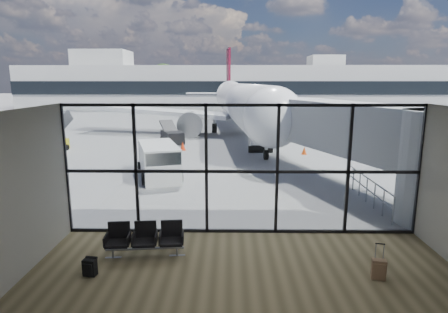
{
  "coord_description": "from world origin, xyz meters",
  "views": [
    {
      "loc": [
        -0.42,
        -12.35,
        5.21
      ],
      "look_at": [
        -0.65,
        3.0,
        2.11
      ],
      "focal_mm": 30.0,
      "sensor_mm": 36.0,
      "label": 1
    }
  ],
  "objects_px": {
    "backpack": "(90,267)",
    "belt_loader": "(172,136)",
    "suitcase": "(379,269)",
    "airliner": "(241,103)",
    "mobile_stairs": "(48,144)",
    "seating_row": "(145,237)",
    "service_van": "(159,161)"
  },
  "relations": [
    {
      "from": "seating_row",
      "to": "backpack",
      "type": "height_order",
      "value": "seating_row"
    },
    {
      "from": "airliner",
      "to": "belt_loader",
      "type": "xyz_separation_m",
      "value": [
        -6.16,
        -7.73,
        -2.4
      ]
    },
    {
      "from": "backpack",
      "to": "seating_row",
      "type": "bearing_deg",
      "value": 55.4
    },
    {
      "from": "seating_row",
      "to": "suitcase",
      "type": "distance_m",
      "value": 6.68
    },
    {
      "from": "seating_row",
      "to": "backpack",
      "type": "relative_size",
      "value": 4.52
    },
    {
      "from": "suitcase",
      "to": "mobile_stairs",
      "type": "distance_m",
      "value": 25.23
    },
    {
      "from": "seating_row",
      "to": "service_van",
      "type": "relative_size",
      "value": 0.51
    },
    {
      "from": "seating_row",
      "to": "mobile_stairs",
      "type": "relative_size",
      "value": 0.62
    },
    {
      "from": "airliner",
      "to": "belt_loader",
      "type": "bearing_deg",
      "value": -133.38
    },
    {
      "from": "backpack",
      "to": "service_van",
      "type": "distance_m",
      "value": 10.59
    },
    {
      "from": "backpack",
      "to": "mobile_stairs",
      "type": "xyz_separation_m",
      "value": [
        -9.77,
        18.05,
        0.33
      ]
    },
    {
      "from": "seating_row",
      "to": "airliner",
      "type": "distance_m",
      "value": 29.13
    },
    {
      "from": "airliner",
      "to": "service_van",
      "type": "xyz_separation_m",
      "value": [
        -5.07,
        -19.48,
        -2.05
      ]
    },
    {
      "from": "airliner",
      "to": "seating_row",
      "type": "bearing_deg",
      "value": -102.31
    },
    {
      "from": "suitcase",
      "to": "airliner",
      "type": "relative_size",
      "value": 0.03
    },
    {
      "from": "belt_loader",
      "to": "mobile_stairs",
      "type": "xyz_separation_m",
      "value": [
        -8.63,
        -4.28,
        -0.01
      ]
    },
    {
      "from": "suitcase",
      "to": "service_van",
      "type": "relative_size",
      "value": 0.21
    },
    {
      "from": "service_van",
      "to": "mobile_stairs",
      "type": "height_order",
      "value": "mobile_stairs"
    },
    {
      "from": "airliner",
      "to": "backpack",
      "type": "bearing_deg",
      "value": -104.33
    },
    {
      "from": "seating_row",
      "to": "suitcase",
      "type": "bearing_deg",
      "value": -16.81
    },
    {
      "from": "service_van",
      "to": "suitcase",
      "type": "bearing_deg",
      "value": -71.08
    },
    {
      "from": "seating_row",
      "to": "airliner",
      "type": "height_order",
      "value": "airliner"
    },
    {
      "from": "backpack",
      "to": "belt_loader",
      "type": "relative_size",
      "value": 0.13
    },
    {
      "from": "seating_row",
      "to": "belt_loader",
      "type": "height_order",
      "value": "belt_loader"
    },
    {
      "from": "airliner",
      "to": "belt_loader",
      "type": "relative_size",
      "value": 9.41
    },
    {
      "from": "seating_row",
      "to": "belt_loader",
      "type": "xyz_separation_m",
      "value": [
        -2.38,
        21.06,
        0.02
      ]
    },
    {
      "from": "backpack",
      "to": "airliner",
      "type": "height_order",
      "value": "airliner"
    },
    {
      "from": "backpack",
      "to": "belt_loader",
      "type": "xyz_separation_m",
      "value": [
        -1.13,
        22.33,
        0.35
      ]
    },
    {
      "from": "seating_row",
      "to": "mobile_stairs",
      "type": "xyz_separation_m",
      "value": [
        -11.01,
        16.78,
        0.01
      ]
    },
    {
      "from": "mobile_stairs",
      "to": "service_van",
      "type": "bearing_deg",
      "value": -22.19
    },
    {
      "from": "airliner",
      "to": "belt_loader",
      "type": "distance_m",
      "value": 10.17
    },
    {
      "from": "service_van",
      "to": "mobile_stairs",
      "type": "distance_m",
      "value": 12.27
    }
  ]
}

